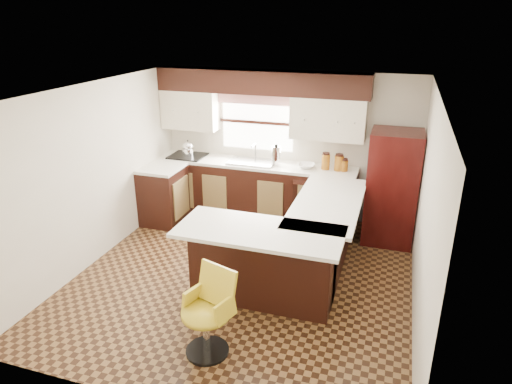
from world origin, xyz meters
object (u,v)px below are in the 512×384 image
(peninsula_long, at_px, (322,235))
(bar_chair, at_px, (206,315))
(refrigerator, at_px, (392,188))
(peninsula_return, at_px, (263,265))

(peninsula_long, bearing_deg, bar_chair, -110.77)
(refrigerator, bearing_deg, bar_chair, -117.15)
(peninsula_return, bearing_deg, refrigerator, 56.54)
(bar_chair, bearing_deg, peninsula_return, 95.23)
(peninsula_long, xyz_separation_m, bar_chair, (-0.79, -2.07, 0.00))
(bar_chair, bearing_deg, peninsula_long, 87.82)
(peninsula_return, height_order, bar_chair, bar_chair)
(peninsula_long, bearing_deg, peninsula_return, -118.30)
(peninsula_long, bearing_deg, refrigerator, 52.28)
(refrigerator, relative_size, bar_chair, 1.86)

